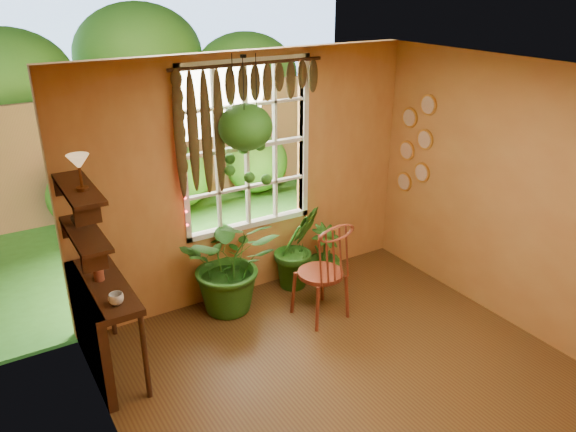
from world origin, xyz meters
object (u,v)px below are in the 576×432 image
potted_plant_mid (297,247)px  potted_plant_left (231,262)px  windsor_chair (322,286)px  hanging_basket (246,133)px  counter_ledge (95,321)px

potted_plant_mid → potted_plant_left: bearing=-176.2°
windsor_chair → hanging_basket: hanging_basket is taller
potted_plant_left → potted_plant_mid: bearing=3.8°
counter_ledge → potted_plant_mid: (2.39, 0.42, -0.05)m
counter_ledge → hanging_basket: hanging_basket is taller
counter_ledge → potted_plant_left: (1.52, 0.36, 0.02)m
potted_plant_left → windsor_chair: bearing=-40.8°
potted_plant_mid → hanging_basket: hanging_basket is taller
hanging_basket → potted_plant_left: bearing=-167.1°
potted_plant_left → potted_plant_mid: potted_plant_left is taller
counter_ledge → potted_plant_left: potted_plant_left is taller
windsor_chair → hanging_basket: (-0.49, 0.70, 1.55)m
counter_ledge → hanging_basket: 2.28m
potted_plant_left → counter_ledge: bearing=-166.7°
counter_ledge → potted_plant_mid: potted_plant_mid is taller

